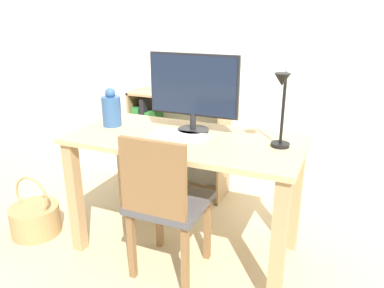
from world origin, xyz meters
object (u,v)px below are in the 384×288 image
monitor (193,88)px  keyboard (178,136)px  basket (35,218)px  chair (165,201)px  bookshelf (163,145)px  vase (111,110)px  desk_lamp (282,104)px

monitor → keyboard: monitor is taller
monitor → keyboard: (-0.04, -0.13, -0.25)m
basket → chair: bearing=-1.5°
monitor → bookshelf: 1.02m
monitor → bookshelf: monitor is taller
vase → basket: size_ratio=0.58×
desk_lamp → basket: size_ratio=0.98×
chair → basket: size_ratio=2.05×
monitor → vase: 0.55m
desk_lamp → bookshelf: desk_lamp is taller
vase → bookshelf: (-0.01, 0.69, -0.47)m
vase → desk_lamp: bearing=-1.4°
keyboard → desk_lamp: size_ratio=0.85×
chair → bookshelf: 1.13m
vase → basket: bearing=-151.0°
monitor → chair: 0.66m
keyboard → chair: 0.39m
keyboard → vase: size_ratio=1.43×
keyboard → chair: size_ratio=0.40×
keyboard → desk_lamp: desk_lamp is taller
monitor → desk_lamp: (0.53, -0.12, -0.01)m
bookshelf → monitor: bearing=-48.9°
bookshelf → basket: bookshelf is taller
keyboard → chair: (0.04, -0.26, -0.29)m
desk_lamp → basket: bearing=-170.9°
monitor → desk_lamp: size_ratio=1.35×
chair → vase: bearing=151.8°
monitor → chair: size_ratio=0.64×
monitor → vase: monitor is taller
bookshelf → basket: bearing=-116.2°
desk_lamp → basket: desk_lamp is taller
monitor → keyboard: size_ratio=1.59×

